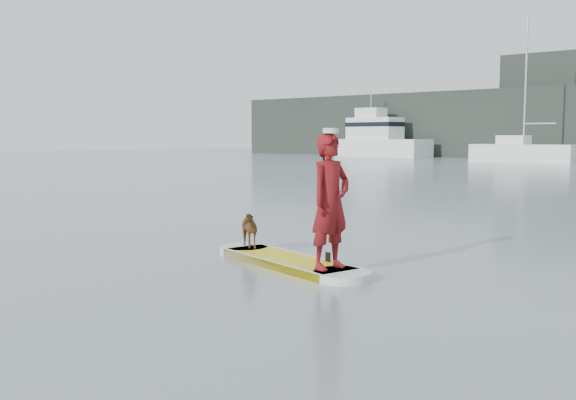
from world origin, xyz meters
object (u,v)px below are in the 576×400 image
Objects in this scene: paddleboard at (288,261)px; paddler at (330,201)px; dog at (246,229)px; motor_yacht_b at (379,139)px; sailboat_c at (522,152)px.

paddler is at bearing -0.00° from paddleboard.
motor_yacht_b is at bearing 58.36° from dog.
dog is 40.98m from sailboat_c.
sailboat_c reaches higher than paddleboard.
dog is at bearing -55.22° from motor_yacht_b.
dog is (-1.14, 0.28, 0.36)m from paddleboard.
dog is (-2.10, 0.52, -0.64)m from paddler.
paddler is at bearing -74.74° from dog.
paddleboard is 0.34× the size of motor_yacht_b.
paddler is at bearing -73.25° from sailboat_c.
motor_yacht_b is (-24.58, 44.10, 1.27)m from dog.
motor_yacht_b reaches higher than dog.
dog reaches higher than paddleboard.
paddleboard is at bearing -74.43° from sailboat_c.
sailboat_c is at bearing -10.30° from motor_yacht_b.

